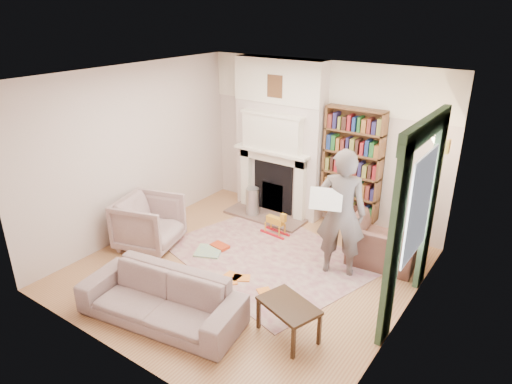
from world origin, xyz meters
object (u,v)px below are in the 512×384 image
Objects in this scene: man_reading at (341,213)px; rocking_horse at (275,223)px; coffee_table at (288,320)px; bookcase at (352,164)px; paraffin_heater at (253,202)px; armchair_reading at (383,244)px; sofa at (161,298)px; armchair_left at (149,223)px.

man_reading reaches higher than rocking_horse.
rocking_horse is (-1.51, 2.06, -0.01)m from coffee_table.
bookcase is 3.36× the size of paraffin_heater.
rocking_horse is (-1.82, -0.15, -0.11)m from armchair_reading.
paraffin_heater is at bearing 95.15° from sofa.
coffee_table is 3.32m from paraffin_heater.
bookcase is 0.98× the size of man_reading.
paraffin_heater is at bearing -10.58° from armchair_reading.
sofa is at bearing -102.72° from bookcase.
bookcase is at bearing -91.17° from man_reading.
armchair_left reaches higher than coffee_table.
armchair_left is 1.66× the size of paraffin_heater.
man_reading is at bearing 47.69° from armchair_reading.
paraffin_heater is (-2.10, 0.83, -0.67)m from man_reading.
armchair_left is at bearing 131.69° from sofa.
man_reading is (-0.45, -0.60, 0.61)m from armchair_reading.
man_reading is 1.61m from rocking_horse.
armchair_left reaches higher than armchair_reading.
paraffin_heater is (-1.62, -0.59, -0.90)m from bookcase.
armchair_reading is at bearing 48.80° from sofa.
man_reading is at bearing -86.43° from armchair_left.
man_reading is (2.81, 1.03, 0.53)m from armchair_left.
armchair_reading is 3.64m from armchair_left.
bookcase is 1.51m from man_reading.
paraffin_heater is at bearing -37.27° from armchair_left.
paraffin_heater is 0.83m from rocking_horse.
armchair_reading is 0.97m from man_reading.
armchair_reading is 1.46× the size of coffee_table.
armchair_left is at bearing -110.75° from paraffin_heater.
armchair_left reaches higher than rocking_horse.
bookcase is at bearing 67.83° from sofa.
armchair_reading reaches higher than rocking_horse.
bookcase reaches higher than rocking_horse.
bookcase is 0.90× the size of sofa.
bookcase is 1.81× the size of armchair_reading.
rocking_horse is at bearing -0.76° from armchair_reading.
man_reading reaches higher than armchair_reading.
armchair_reading reaches higher than coffee_table.
man_reading reaches higher than armchair_left.
sofa is 2.69m from rocking_horse.
coffee_table is at bearing -47.41° from paraffin_heater.
bookcase is at bearing -46.70° from armchair_reading.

